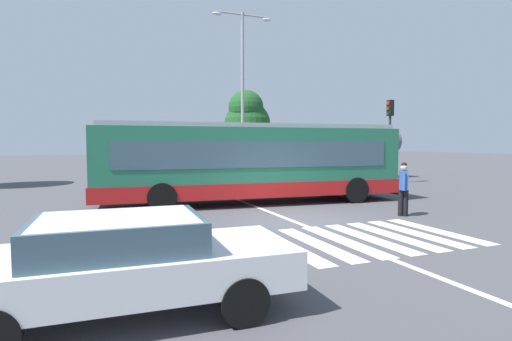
{
  "coord_description": "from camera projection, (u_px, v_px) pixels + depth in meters",
  "views": [
    {
      "loc": [
        -5.7,
        -10.8,
        2.32
      ],
      "look_at": [
        -0.01,
        3.26,
        1.3
      ],
      "focal_mm": 28.34,
      "sensor_mm": 36.0,
      "label": 1
    }
  ],
  "objects": [
    {
      "name": "ground_plane",
      "position": [
        296.0,
        220.0,
        12.28
      ],
      "size": [
        160.0,
        160.0,
        0.0
      ],
      "primitive_type": "plane",
      "color": "#47474C"
    },
    {
      "name": "city_transit_bus",
      "position": [
        251.0,
        162.0,
        15.65
      ],
      "size": [
        11.96,
        3.58,
        3.06
      ],
      "color": "black",
      "rests_on": "ground_plane"
    },
    {
      "name": "pedestrian_crossing_street",
      "position": [
        404.0,
        186.0,
        12.85
      ],
      "size": [
        0.45,
        0.47,
        1.72
      ],
      "color": "black",
      "rests_on": "ground_plane"
    },
    {
      "name": "foreground_sedan",
      "position": [
        124.0,
        260.0,
        5.4
      ],
      "size": [
        4.57,
        2.02,
        1.35
      ],
      "color": "black",
      "rests_on": "ground_plane"
    },
    {
      "name": "parked_car_white",
      "position": [
        149.0,
        167.0,
        27.05
      ],
      "size": [
        2.24,
        4.65,
        1.35
      ],
      "color": "black",
      "rests_on": "ground_plane"
    },
    {
      "name": "parked_car_teal",
      "position": [
        189.0,
        166.0,
        27.82
      ],
      "size": [
        2.13,
        4.61,
        1.35
      ],
      "color": "black",
      "rests_on": "ground_plane"
    },
    {
      "name": "parked_car_silver",
      "position": [
        228.0,
        165.0,
        28.81
      ],
      "size": [
        2.06,
        4.59,
        1.35
      ],
      "color": "black",
      "rests_on": "ground_plane"
    },
    {
      "name": "traffic_light_far_corner",
      "position": [
        390.0,
        128.0,
        23.09
      ],
      "size": [
        0.33,
        0.32,
        4.79
      ],
      "color": "#28282B",
      "rests_on": "ground_plane"
    },
    {
      "name": "bus_stop_shelter",
      "position": [
        367.0,
        142.0,
        26.75
      ],
      "size": [
        4.54,
        1.54,
        3.25
      ],
      "color": "#28282B",
      "rests_on": "ground_plane"
    },
    {
      "name": "twin_arm_street_lamp",
      "position": [
        243.0,
        81.0,
        24.91
      ],
      "size": [
        3.84,
        0.32,
        10.32
      ],
      "color": "#939399",
      "rests_on": "ground_plane"
    },
    {
      "name": "background_tree_right",
      "position": [
        247.0,
        120.0,
        32.92
      ],
      "size": [
        3.8,
        3.8,
        6.63
      ],
      "color": "brown",
      "rests_on": "ground_plane"
    },
    {
      "name": "crosswalk_painted_stripes",
      "position": [
        356.0,
        239.0,
        9.77
      ],
      "size": [
        5.55,
        3.35,
        0.01
      ],
      "color": "silver",
      "rests_on": "ground_plane"
    },
    {
      "name": "lane_center_line",
      "position": [
        265.0,
        210.0,
        14.05
      ],
      "size": [
        0.16,
        24.0,
        0.01
      ],
      "primitive_type": "cube",
      "color": "silver",
      "rests_on": "ground_plane"
    }
  ]
}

